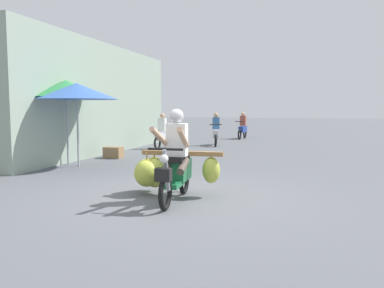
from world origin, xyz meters
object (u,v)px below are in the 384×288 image
(motorbike_distant_far_ahead, at_px, (216,132))
(motorbike_main_loaded, at_px, (164,168))
(motorbike_distant_ahead_right, at_px, (163,134))
(produce_crate, at_px, (113,152))
(market_umbrella_near_shop, at_px, (66,89))
(market_umbrella_further_along, at_px, (77,91))
(motorbike_distant_ahead_left, at_px, (243,128))

(motorbike_distant_far_ahead, bearing_deg, motorbike_main_loaded, -82.76)
(motorbike_distant_ahead_right, distance_m, produce_crate, 3.30)
(motorbike_main_loaded, relative_size, produce_crate, 3.15)
(market_umbrella_near_shop, relative_size, market_umbrella_further_along, 1.05)
(market_umbrella_near_shop, bearing_deg, motorbike_distant_ahead_right, 78.26)
(motorbike_distant_far_ahead, relative_size, market_umbrella_near_shop, 0.68)
(motorbike_distant_ahead_left, distance_m, produce_crate, 9.48)
(motorbike_distant_far_ahead, relative_size, market_umbrella_further_along, 0.71)
(motorbike_distant_ahead_left, bearing_deg, produce_crate, -106.89)
(motorbike_main_loaded, height_order, market_umbrella_near_shop, market_umbrella_near_shop)
(motorbike_distant_ahead_left, height_order, motorbike_distant_ahead_right, same)
(motorbike_distant_ahead_left, distance_m, motorbike_distant_ahead_right, 6.25)
(market_umbrella_further_along, bearing_deg, motorbike_main_loaded, -37.59)
(motorbike_distant_far_ahead, distance_m, market_umbrella_near_shop, 7.45)
(motorbike_distant_far_ahead, bearing_deg, motorbike_distant_ahead_left, 82.37)
(motorbike_main_loaded, height_order, produce_crate, motorbike_main_loaded)
(market_umbrella_further_along, bearing_deg, motorbike_distant_far_ahead, 72.21)
(motorbike_distant_ahead_left, height_order, market_umbrella_further_along, market_umbrella_further_along)
(motorbike_main_loaded, relative_size, motorbike_distant_ahead_left, 1.09)
(motorbike_distant_ahead_right, height_order, produce_crate, motorbike_distant_ahead_right)
(motorbike_distant_ahead_left, xyz_separation_m, market_umbrella_further_along, (-2.79, -11.01, 1.48))
(motorbike_distant_ahead_left, distance_m, market_umbrella_further_along, 11.46)
(motorbike_distant_ahead_right, bearing_deg, market_umbrella_near_shop, -101.74)
(motorbike_main_loaded, bearing_deg, market_umbrella_further_along, 142.41)
(motorbike_distant_far_ahead, height_order, market_umbrella_further_along, market_umbrella_further_along)
(motorbike_distant_ahead_left, height_order, market_umbrella_near_shop, market_umbrella_near_shop)
(market_umbrella_further_along, bearing_deg, market_umbrella_near_shop, 151.43)
(motorbike_distant_ahead_right, relative_size, produce_crate, 2.89)
(motorbike_distant_far_ahead, xyz_separation_m, market_umbrella_further_along, (-2.25, -7.02, 1.48))
(motorbike_main_loaded, xyz_separation_m, market_umbrella_further_along, (-3.49, 2.68, 1.53))
(motorbike_distant_ahead_left, xyz_separation_m, market_umbrella_near_shop, (-3.30, -10.73, 1.57))
(market_umbrella_near_shop, height_order, market_umbrella_further_along, market_umbrella_near_shop)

